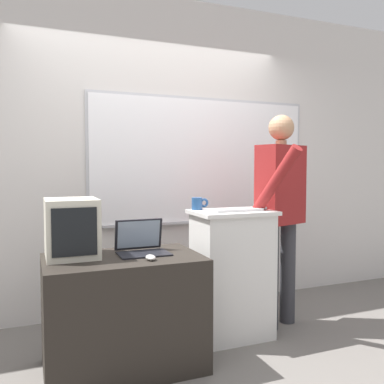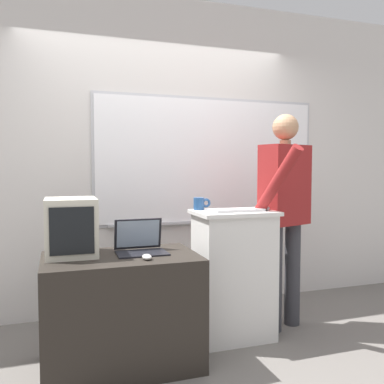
{
  "view_description": "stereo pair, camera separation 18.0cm",
  "coord_description": "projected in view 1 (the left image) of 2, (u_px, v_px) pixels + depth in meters",
  "views": [
    {
      "loc": [
        -1.09,
        -2.38,
        1.34
      ],
      "look_at": [
        0.02,
        0.37,
        1.16
      ],
      "focal_mm": 38.0,
      "sensor_mm": 36.0,
      "label": 1
    },
    {
      "loc": [
        -0.92,
        -2.45,
        1.34
      ],
      "look_at": [
        0.02,
        0.37,
        1.16
      ],
      "focal_mm": 38.0,
      "sensor_mm": 36.0,
      "label": 2
    }
  ],
  "objects": [
    {
      "name": "laptop",
      "position": [
        141.0,
        243.0,
        2.8
      ],
      "size": [
        0.34,
        0.28,
        0.23
      ],
      "color": "black",
      "rests_on": "side_desk"
    },
    {
      "name": "person_presenter",
      "position": [
        281.0,
        204.0,
        3.39
      ],
      "size": [
        0.59,
        0.66,
        1.77
      ],
      "rotation": [
        0.0,
        0.0,
        0.31
      ],
      "color": "#333338",
      "rests_on": "ground_plane"
    },
    {
      "name": "back_wall",
      "position": [
        155.0,
        155.0,
        3.83
      ],
      "size": [
        6.4,
        0.17,
        2.92
      ],
      "color": "silver",
      "rests_on": "ground_plane"
    },
    {
      "name": "side_desk",
      "position": [
        124.0,
        312.0,
        2.7
      ],
      "size": [
        1.02,
        0.64,
        0.75
      ],
      "color": "#28231E",
      "rests_on": "ground_plane"
    },
    {
      "name": "crt_monitor",
      "position": [
        72.0,
        228.0,
        2.65
      ],
      "size": [
        0.33,
        0.38,
        0.38
      ],
      "color": "beige",
      "rests_on": "side_desk"
    },
    {
      "name": "wireless_keyboard",
      "position": [
        237.0,
        210.0,
        3.12
      ],
      "size": [
        0.4,
        0.14,
        0.02
      ],
      "color": "silver",
      "rests_on": "lectern_podium"
    },
    {
      "name": "computer_mouse_by_keyboard",
      "position": [
        263.0,
        208.0,
        3.22
      ],
      "size": [
        0.06,
        0.1,
        0.03
      ],
      "color": "#BCBCC1",
      "rests_on": "lectern_podium"
    },
    {
      "name": "lectern_podium",
      "position": [
        232.0,
        273.0,
        3.2
      ],
      "size": [
        0.62,
        0.45,
        1.0
      ],
      "color": "silver",
      "rests_on": "ground_plane"
    },
    {
      "name": "ground_plane",
      "position": [
        210.0,
        369.0,
        2.69
      ],
      "size": [
        30.0,
        30.0,
        0.0
      ],
      "primitive_type": "plane",
      "color": "slate"
    },
    {
      "name": "coffee_mug",
      "position": [
        198.0,
        204.0,
        3.22
      ],
      "size": [
        0.14,
        0.09,
        0.1
      ],
      "color": "#234C84",
      "rests_on": "lectern_podium"
    },
    {
      "name": "computer_mouse_by_laptop",
      "position": [
        151.0,
        257.0,
        2.57
      ],
      "size": [
        0.06,
        0.1,
        0.03
      ],
      "color": "silver",
      "rests_on": "side_desk"
    }
  ]
}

